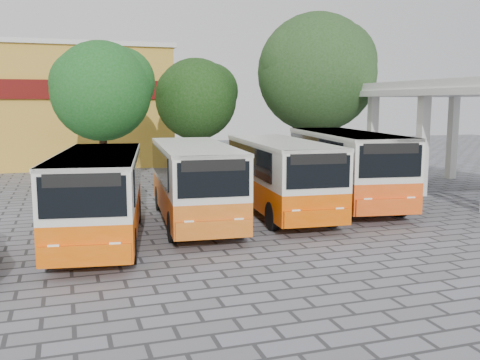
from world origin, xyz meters
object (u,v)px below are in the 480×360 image
object	(u,v)px
bus_centre_left	(194,178)
bus_centre_right	(280,172)
bus_far_right	(346,163)
bus_far_left	(99,191)

from	to	relation	value
bus_centre_left	bus_centre_right	distance (m)	3.62
bus_centre_left	bus_far_right	xyz separation A→B (m)	(7.02, 1.45, 0.14)
bus_centre_right	bus_far_right	distance (m)	3.56
bus_centre_left	bus_centre_right	size ratio (longest dim) A/B	0.99
bus_far_left	bus_far_right	size ratio (longest dim) A/B	0.91
bus_centre_left	bus_centre_right	xyz separation A→B (m)	(3.59, 0.50, 0.02)
bus_centre_right	bus_far_right	xyz separation A→B (m)	(3.43, 0.95, 0.13)
bus_centre_left	bus_far_right	bearing A→B (deg)	16.68
bus_centre_right	bus_centre_left	bearing A→B (deg)	-167.35
bus_centre_left	bus_far_right	world-z (taller)	bus_far_right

